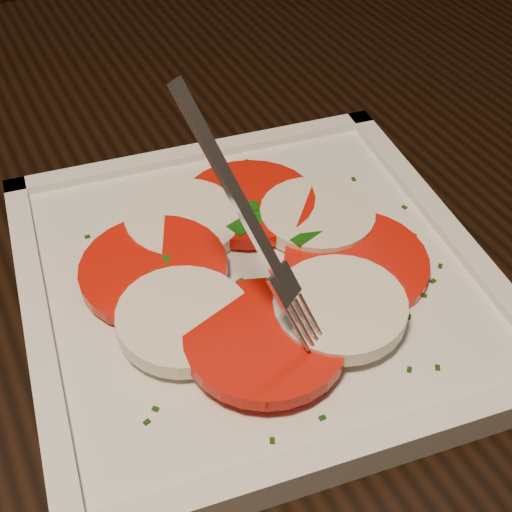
% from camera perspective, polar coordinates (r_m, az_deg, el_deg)
% --- Properties ---
extents(table, '(1.24, 0.87, 0.75)m').
position_cam_1_polar(table, '(0.59, -0.58, -1.94)').
color(table, black).
rests_on(table, ground).
extents(chair, '(0.53, 0.53, 0.93)m').
position_cam_1_polar(chair, '(1.25, -16.46, 16.15)').
color(chair, black).
rests_on(chair, ground).
extents(plate, '(0.33, 0.33, 0.01)m').
position_cam_1_polar(plate, '(0.44, -0.00, -2.11)').
color(plate, white).
rests_on(plate, table).
extents(caprese_salad, '(0.22, 0.22, 0.02)m').
position_cam_1_polar(caprese_salad, '(0.43, 0.00, -0.61)').
color(caprese_salad, red).
rests_on(caprese_salad, plate).
extents(fork, '(0.07, 0.09, 0.13)m').
position_cam_1_polar(fork, '(0.35, -1.97, 3.36)').
color(fork, white).
rests_on(fork, caprese_salad).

